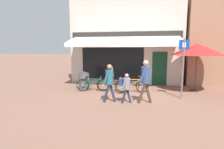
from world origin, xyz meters
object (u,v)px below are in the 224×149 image
Objects in this scene: pedestrian_second_adult at (145,77)px; pedestrian_child at (126,85)px; pedestrian_adult at (109,79)px; parking_sign at (183,63)px; bicycle_red at (112,85)px; cafe_parasol at (197,50)px; bicycle_green at (93,84)px; litter_bin at (84,80)px; bicycle_orange at (132,86)px.

pedestrian_child is at bearing -168.03° from pedestrian_second_adult.
pedestrian_second_adult is at bearing 8.81° from pedestrian_adult.
parking_sign is (3.15, 1.11, 0.65)m from pedestrian_adult.
pedestrian_child reaches higher than bicycle_red.
cafe_parasol is at bearing 45.96° from pedestrian_child.
bicycle_green is 2.72m from pedestrian_child.
bicycle_red is 1.61× the size of litter_bin.
bicycle_orange is 1.87m from pedestrian_second_adult.
litter_bin is at bearing 136.18° from pedestrian_adult.
parking_sign is at bearing -7.71° from bicycle_red.
cafe_parasol is at bearing 57.60° from parking_sign.
bicycle_green is at bearing 155.98° from bicycle_orange.
litter_bin is (-1.83, 2.05, -0.48)m from pedestrian_adult.
cafe_parasol is at bearing -5.22° from bicycle_green.
bicycle_orange reaches higher than bicycle_red.
pedestrian_child is (1.96, -1.84, 0.41)m from bicycle_green.
pedestrian_child is at bearing -155.42° from parking_sign.
parking_sign reaches higher than pedestrian_second_adult.
pedestrian_adult is 1.30× the size of pedestrian_child.
pedestrian_child is 0.69× the size of pedestrian_second_adult.
bicycle_red is at bearing 167.33° from parking_sign.
pedestrian_adult is at bearing -79.25° from bicycle_red.
bicycle_red is 3.66m from parking_sign.
bicycle_red is 1.66m from litter_bin.
bicycle_green is at bearing -21.72° from litter_bin.
litter_bin is 0.38× the size of parking_sign.
cafe_parasol is (4.37, 0.87, 1.88)m from bicycle_red.
bicycle_orange is at bearing 164.98° from parking_sign.
pedestrian_adult is 2.79m from litter_bin.
pedestrian_child reaches higher than bicycle_orange.
litter_bin is 5.19m from parking_sign.
parking_sign is at bearing 32.31° from pedestrian_child.
bicycle_orange is 0.64× the size of parking_sign.
pedestrian_adult is 0.59× the size of cafe_parasol.
bicycle_orange is 0.96× the size of pedestrian_second_adult.
parking_sign is at bearing -122.40° from cafe_parasol.
bicycle_orange is 2.71m from litter_bin.
bicycle_orange is 1.79m from pedestrian_child.
bicycle_green is 1.38× the size of pedestrian_child.
pedestrian_adult is 5.14m from cafe_parasol.
bicycle_red is at bearing 151.36° from bicycle_orange.
cafe_parasol is at bearing 37.53° from pedestrian_adult.
pedestrian_second_adult is (1.49, 0.11, 0.11)m from pedestrian_adult.
pedestrian_second_adult reaches higher than bicycle_orange.
bicycle_green is 0.99× the size of bicycle_orange.
litter_bin is at bearing 169.28° from parking_sign.
bicycle_green is 0.64× the size of parking_sign.
bicycle_green is 0.63× the size of cafe_parasol.
bicycle_orange is at bearing -2.39° from bicycle_red.
bicycle_red is 0.96× the size of bicycle_orange.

